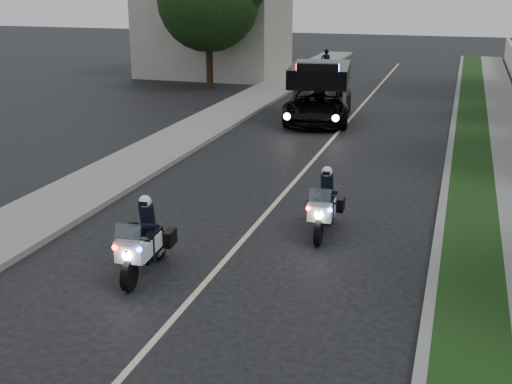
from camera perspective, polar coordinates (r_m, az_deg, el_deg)
ground at (r=13.04m, az=-3.38°, el=-6.72°), size 120.00×120.00×0.00m
curb_right at (r=21.72m, az=16.49°, el=2.93°), size 0.20×60.00×0.15m
grass_verge at (r=21.72m, az=18.33°, el=2.77°), size 1.20×60.00×0.16m
curb_left at (r=23.28m, az=-4.11°, el=4.62°), size 0.20×60.00×0.15m
sidewalk_left at (r=23.70m, az=-6.59°, el=4.79°), size 2.00×60.00×0.16m
building_far at (r=39.75m, az=-3.69°, el=15.16°), size 8.00×6.00×7.00m
lane_marking at (r=22.16m, az=5.83°, el=3.69°), size 0.12×50.00×0.01m
police_moto_left at (r=13.04m, az=-9.55°, el=-6.95°), size 0.78×1.88×1.56m
police_moto_right at (r=14.92m, az=5.96°, el=-3.51°), size 0.70×1.82×1.52m
police_suv at (r=26.86m, az=5.44°, el=6.22°), size 3.17×5.63×2.60m
bicycle at (r=37.98m, az=6.07°, el=9.66°), size 0.90×1.96×0.99m
cyclist at (r=37.98m, az=6.07°, el=9.66°), size 0.61×0.45×1.57m
tree_left_near at (r=35.05m, az=-4.03°, el=9.02°), size 6.89×6.89×8.74m
tree_left_far at (r=45.05m, az=-0.50°, el=11.06°), size 6.42×6.42×8.79m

